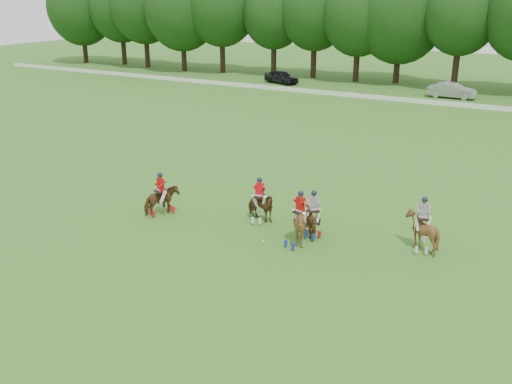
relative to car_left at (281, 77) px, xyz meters
The scene contains 11 objects.
ground 46.42m from the car_left, 66.31° to the right, with size 180.00×180.00×0.00m, color #31671D.
tree_line 21.07m from the car_left, 16.34° to the left, with size 117.98×14.32×14.75m.
boundary_rail 19.19m from the car_left, 13.57° to the right, with size 120.00×0.10×0.44m, color white.
car_left is the anchor object (origin of this frame).
car_mid 19.55m from the car_left, ahead, with size 1.65×4.73×1.56m, color #99999E.
polo_red_a 42.43m from the car_left, 70.69° to the right, with size 1.45×1.85×2.16m.
polo_red_b 42.66m from the car_left, 64.15° to the right, with size 1.70×1.54×2.18m.
polo_red_c 45.27m from the car_left, 61.76° to the right, with size 1.81×1.94×2.47m.
polo_stripe_a 44.14m from the car_left, 60.92° to the right, with size 1.62×1.69×2.10m.
polo_stripe_b 45.87m from the car_left, 55.36° to the right, with size 1.75×1.85×2.36m.
polo_ball 45.07m from the car_left, 63.76° to the right, with size 0.09×0.09×0.09m, color white.
Camera 1 is at (12.27, -17.89, 10.42)m, focal length 40.00 mm.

